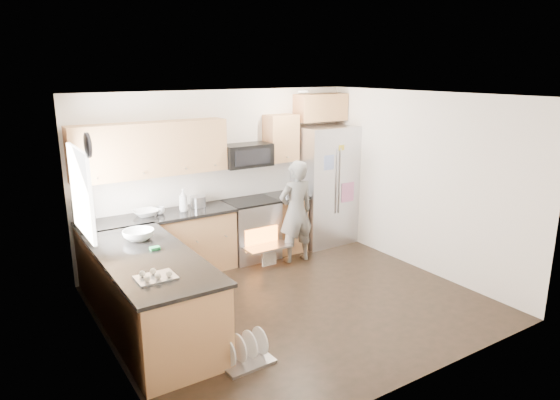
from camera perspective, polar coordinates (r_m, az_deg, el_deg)
ground at (r=6.52m, az=1.48°, el=-11.63°), size 4.50×4.50×0.00m
room_shell at (r=5.96m, az=1.20°, el=2.92°), size 4.54×4.04×2.62m
back_cabinet_run at (r=7.36m, az=-9.97°, el=-0.68°), size 4.45×0.64×2.50m
peninsula at (r=5.83m, az=-14.57°, el=-10.39°), size 0.96×2.36×1.04m
stove_range at (r=7.79m, az=-3.35°, el=-1.83°), size 0.76×0.97×1.79m
refrigerator at (r=8.47m, az=4.98°, el=1.72°), size 0.98×0.78×1.99m
person at (r=7.60m, az=1.83°, el=-1.33°), size 0.59×0.40×1.58m
dish_rack at (r=5.32m, az=-4.06°, el=-17.15°), size 0.54×0.44×0.32m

